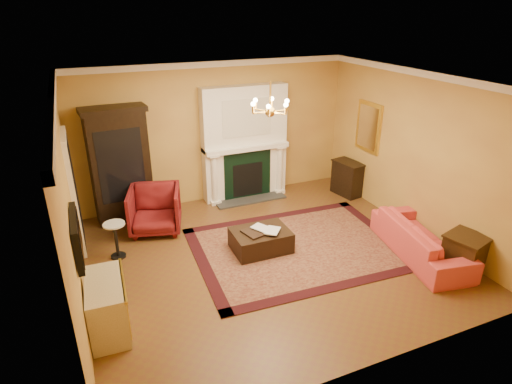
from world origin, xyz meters
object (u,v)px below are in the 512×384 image
pedestal_table (116,238)px  leather_ottoman (261,240)px  commode (107,306)px  wingback_armchair (155,208)px  console_table (347,179)px  coral_sofa (422,234)px  end_table (464,255)px  china_cabinet (120,167)px

pedestal_table → leather_ottoman: 2.50m
commode → leather_ottoman: size_ratio=1.00×
wingback_armchair → commode: 2.78m
console_table → coral_sofa: bearing=-106.9°
wingback_armchair → pedestal_table: wingback_armchair is taller
commode → leather_ottoman: 2.89m
commode → console_table: console_table is taller
commode → end_table: size_ratio=1.59×
wingback_armchair → pedestal_table: size_ratio=1.46×
leather_ottoman → china_cabinet: bearing=132.9°
pedestal_table → end_table: size_ratio=1.05×
china_cabinet → console_table: china_cabinet is taller
china_cabinet → console_table: size_ratio=2.91×
pedestal_table → commode: commode is taller
console_table → pedestal_table: bearing=177.9°
wingback_armchair → china_cabinet: bearing=136.6°
wingback_armchair → end_table: wingback_armchair is taller
china_cabinet → coral_sofa: china_cabinet is taller
wingback_armchair → pedestal_table: 1.08m
leather_ottoman → pedestal_table: bearing=163.1°
china_cabinet → pedestal_table: 1.70m
coral_sofa → china_cabinet: bearing=62.7°
wingback_armchair → leather_ottoman: 2.17m
wingback_armchair → coral_sofa: bearing=-18.1°
coral_sofa → leather_ottoman: 2.79m
wingback_armchair → leather_ottoman: size_ratio=0.97×
coral_sofa → console_table: coral_sofa is taller
pedestal_table → console_table: console_table is taller
pedestal_table → wingback_armchair: bearing=41.4°
pedestal_table → coral_sofa: bearing=-22.3°
china_cabinet → commode: (-0.66, -3.32, -0.73)m
commode → leather_ottoman: (2.69, 1.06, -0.17)m
china_cabinet → wingback_armchair: china_cabinet is taller
pedestal_table → coral_sofa: coral_sofa is taller
pedestal_table → leather_ottoman: pedestal_table is taller
wingback_armchair → end_table: 5.50m
china_cabinet → coral_sofa: size_ratio=1.05×
china_cabinet → console_table: 4.97m
pedestal_table → console_table: bearing=7.9°
china_cabinet → pedestal_table: china_cabinet is taller
end_table → wingback_armchair: bearing=141.9°
china_cabinet → console_table: bearing=-14.4°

